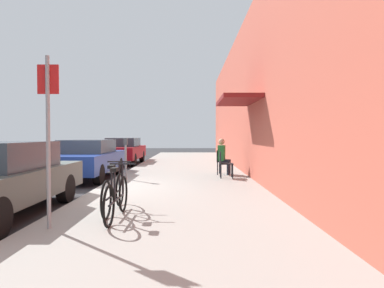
{
  "coord_description": "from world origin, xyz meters",
  "views": [
    {
      "loc": [
        2.56,
        -9.03,
        1.53
      ],
      "look_at": [
        2.62,
        8.38,
        1.07
      ],
      "focal_mm": 31.05,
      "sensor_mm": 36.0,
      "label": 1
    }
  ],
  "objects_px": {
    "parked_car_1": "(86,159)",
    "seated_patron_1": "(222,155)",
    "parked_car_2": "(122,150)",
    "cafe_chair_1": "(220,160)",
    "bicycle_1": "(116,198)",
    "cafe_chair_0": "(223,163)",
    "parking_meter": "(125,155)",
    "street_sign": "(47,128)",
    "bicycle_0": "(113,193)"
  },
  "relations": [
    {
      "from": "street_sign",
      "to": "bicycle_0",
      "type": "xyz_separation_m",
      "value": [
        0.73,
        1.05,
        -1.16
      ]
    },
    {
      "from": "bicycle_1",
      "to": "seated_patron_1",
      "type": "height_order",
      "value": "seated_patron_1"
    },
    {
      "from": "bicycle_1",
      "to": "bicycle_0",
      "type": "bearing_deg",
      "value": 109.0
    },
    {
      "from": "bicycle_1",
      "to": "parked_car_2",
      "type": "bearing_deg",
      "value": 101.24
    },
    {
      "from": "cafe_chair_1",
      "to": "seated_patron_1",
      "type": "distance_m",
      "value": 0.2
    },
    {
      "from": "parked_car_2",
      "to": "seated_patron_1",
      "type": "relative_size",
      "value": 3.41
    },
    {
      "from": "seated_patron_1",
      "to": "parked_car_2",
      "type": "bearing_deg",
      "value": 129.89
    },
    {
      "from": "bicycle_1",
      "to": "street_sign",
      "type": "bearing_deg",
      "value": -147.65
    },
    {
      "from": "parking_meter",
      "to": "seated_patron_1",
      "type": "bearing_deg",
      "value": 22.82
    },
    {
      "from": "bicycle_0",
      "to": "cafe_chair_1",
      "type": "xyz_separation_m",
      "value": [
        2.49,
        5.87,
        0.14
      ]
    },
    {
      "from": "parked_car_1",
      "to": "street_sign",
      "type": "height_order",
      "value": "street_sign"
    },
    {
      "from": "bicycle_0",
      "to": "seated_patron_1",
      "type": "bearing_deg",
      "value": 66.46
    },
    {
      "from": "bicycle_1",
      "to": "cafe_chair_1",
      "type": "xyz_separation_m",
      "value": [
        2.33,
        6.35,
        0.14
      ]
    },
    {
      "from": "parked_car_1",
      "to": "bicycle_1",
      "type": "distance_m",
      "value": 6.48
    },
    {
      "from": "bicycle_1",
      "to": "cafe_chair_1",
      "type": "bearing_deg",
      "value": 69.86
    },
    {
      "from": "parking_meter",
      "to": "bicycle_0",
      "type": "relative_size",
      "value": 0.77
    },
    {
      "from": "cafe_chair_1",
      "to": "parked_car_1",
      "type": "bearing_deg",
      "value": -175.93
    },
    {
      "from": "bicycle_0",
      "to": "bicycle_1",
      "type": "height_order",
      "value": "same"
    },
    {
      "from": "parked_car_2",
      "to": "cafe_chair_1",
      "type": "distance_m",
      "value": 7.41
    },
    {
      "from": "parked_car_1",
      "to": "bicycle_0",
      "type": "height_order",
      "value": "parked_car_1"
    },
    {
      "from": "parked_car_2",
      "to": "seated_patron_1",
      "type": "xyz_separation_m",
      "value": [
        4.78,
        -5.72,
        0.09
      ]
    },
    {
      "from": "street_sign",
      "to": "seated_patron_1",
      "type": "distance_m",
      "value": 7.69
    },
    {
      "from": "bicycle_1",
      "to": "seated_patron_1",
      "type": "relative_size",
      "value": 1.33
    },
    {
      "from": "street_sign",
      "to": "bicycle_1",
      "type": "height_order",
      "value": "street_sign"
    },
    {
      "from": "parked_car_1",
      "to": "seated_patron_1",
      "type": "height_order",
      "value": "seated_patron_1"
    },
    {
      "from": "parked_car_2",
      "to": "cafe_chair_1",
      "type": "height_order",
      "value": "parked_car_2"
    },
    {
      "from": "bicycle_0",
      "to": "cafe_chair_0",
      "type": "distance_m",
      "value": 5.51
    },
    {
      "from": "cafe_chair_0",
      "to": "seated_patron_1",
      "type": "relative_size",
      "value": 0.67
    },
    {
      "from": "parked_car_1",
      "to": "bicycle_1",
      "type": "relative_size",
      "value": 2.57
    },
    {
      "from": "parked_car_1",
      "to": "cafe_chair_0",
      "type": "xyz_separation_m",
      "value": [
        4.72,
        -0.63,
        -0.09
      ]
    },
    {
      "from": "bicycle_0",
      "to": "bicycle_1",
      "type": "relative_size",
      "value": 1.0
    },
    {
      "from": "bicycle_0",
      "to": "parking_meter",
      "type": "bearing_deg",
      "value": 98.61
    },
    {
      "from": "parked_car_1",
      "to": "street_sign",
      "type": "bearing_deg",
      "value": -77.16
    },
    {
      "from": "street_sign",
      "to": "cafe_chair_0",
      "type": "xyz_separation_m",
      "value": [
        3.22,
        5.96,
        -1.02
      ]
    },
    {
      "from": "parked_car_1",
      "to": "street_sign",
      "type": "xyz_separation_m",
      "value": [
        1.5,
        -6.58,
        0.92
      ]
    },
    {
      "from": "parked_car_2",
      "to": "bicycle_0",
      "type": "xyz_separation_m",
      "value": [
        2.23,
        -11.58,
        -0.24
      ]
    },
    {
      "from": "bicycle_1",
      "to": "cafe_chair_0",
      "type": "bearing_deg",
      "value": 66.65
    },
    {
      "from": "street_sign",
      "to": "cafe_chair_0",
      "type": "height_order",
      "value": "street_sign"
    },
    {
      "from": "parking_meter",
      "to": "bicycle_0",
      "type": "distance_m",
      "value": 4.57
    },
    {
      "from": "parking_meter",
      "to": "parked_car_2",
      "type": "bearing_deg",
      "value": 102.35
    },
    {
      "from": "parking_meter",
      "to": "cafe_chair_0",
      "type": "bearing_deg",
      "value": 7.41
    },
    {
      "from": "street_sign",
      "to": "bicycle_1",
      "type": "xyz_separation_m",
      "value": [
        0.9,
        0.57,
        -1.16
      ]
    },
    {
      "from": "parked_car_1",
      "to": "cafe_chair_0",
      "type": "bearing_deg",
      "value": -7.57
    },
    {
      "from": "parked_car_2",
      "to": "bicycle_1",
      "type": "relative_size",
      "value": 2.57
    },
    {
      "from": "street_sign",
      "to": "bicycle_0",
      "type": "distance_m",
      "value": 1.72
    },
    {
      "from": "parking_meter",
      "to": "cafe_chair_1",
      "type": "xyz_separation_m",
      "value": [
        3.17,
        1.38,
        -0.26
      ]
    },
    {
      "from": "parked_car_1",
      "to": "cafe_chair_0",
      "type": "distance_m",
      "value": 4.76
    },
    {
      "from": "parking_meter",
      "to": "cafe_chair_1",
      "type": "height_order",
      "value": "parking_meter"
    },
    {
      "from": "parking_meter",
      "to": "bicycle_0",
      "type": "height_order",
      "value": "parking_meter"
    },
    {
      "from": "parking_meter",
      "to": "street_sign",
      "type": "bearing_deg",
      "value": -90.52
    }
  ]
}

